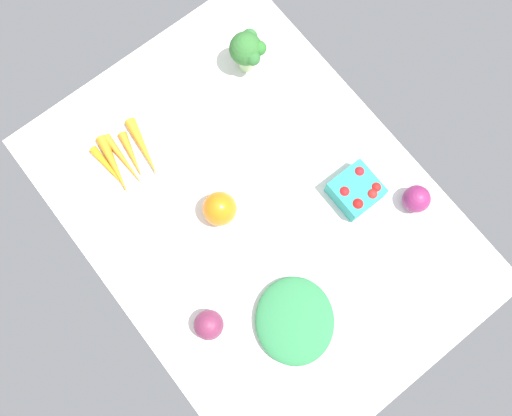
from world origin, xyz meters
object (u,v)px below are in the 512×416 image
Objects in this scene: bell_pepper_orange at (220,209)px; broccoli_head at (247,50)px; berry_basket at (356,191)px; leafy_greens_clump at (295,321)px; red_onion_center at (416,199)px; red_onion_near_basket at (209,325)px; carrot_bunch at (127,159)px.

broccoli_head is at bearing -47.38° from bell_pepper_orange.
berry_basket is 1.12× the size of bell_pepper_orange.
leafy_greens_clump is 39.75cm from red_onion_center.
berry_basket is at bearing 43.50° from red_onion_center.
bell_pepper_orange reaches higher than red_onion_near_basket.
berry_basket reaches higher than carrot_bunch.
leafy_greens_clump is 1.62× the size of broccoli_head.
carrot_bunch is 44.15cm from red_onion_near_basket.
leafy_greens_clump is 54.90cm from carrot_bunch.
broccoli_head reaches higher than red_onion_center.
carrot_bunch is (54.36, 7.64, -0.81)cm from leafy_greens_clump.
bell_pepper_orange is (30.06, -2.16, 2.42)cm from leafy_greens_clump.
carrot_bunch is at bearing 8.00° from leafy_greens_clump.
leafy_greens_clump reaches higher than carrot_bunch.
leafy_greens_clump is 3.02× the size of red_onion_center.
red_onion_near_basket reaches higher than carrot_bunch.
bell_pepper_orange is 1.35× the size of red_onion_near_basket.
carrot_bunch is (-2.11, 38.50, -6.35)cm from broccoli_head.
red_onion_center is (-52.47, -8.67, -4.37)cm from broccoli_head.
carrot_bunch is 2.64× the size of red_onion_center.
carrot_bunch is 55.03cm from berry_basket.
red_onion_center is at bearing -124.89° from bell_pepper_orange.
bell_pepper_orange is (26.06, 37.37, 1.25)cm from red_onion_center.
leafy_greens_clump is at bearing 175.88° from bell_pepper_orange.
bell_pepper_orange is at bearing -4.12° from leafy_greens_clump.
red_onion_near_basket is at bearing 169.72° from carrot_bunch.
broccoli_head reaches higher than bell_pepper_orange.
bell_pepper_orange reaches higher than berry_basket.
leafy_greens_clump is 64.60cm from broccoli_head.
bell_pepper_orange is at bearing -42.80° from red_onion_near_basket.
broccoli_head is (56.47, -30.87, 5.54)cm from leafy_greens_clump.
red_onion_near_basket is (-45.50, 46.38, -4.28)cm from broccoli_head.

